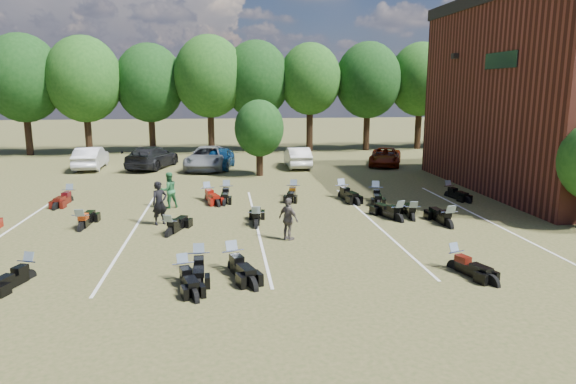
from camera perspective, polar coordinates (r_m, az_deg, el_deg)
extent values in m
plane|color=brown|center=(19.10, 6.16, -5.79)|extent=(160.00, 160.00, 0.00)
imported|color=#B3B4B8|center=(39.02, -21.07, 3.56)|extent=(1.85, 4.84, 1.58)
imported|color=gray|center=(36.81, -8.88, 3.77)|extent=(3.52, 6.07, 1.59)
imported|color=black|center=(38.01, -14.88, 3.77)|extent=(3.72, 5.93, 1.60)
imported|color=navy|center=(36.91, -7.63, 3.76)|extent=(2.49, 4.63, 1.50)
imported|color=#B9BAB5|center=(37.19, 1.05, 3.89)|extent=(1.58, 4.48, 1.47)
imported|color=#611705|center=(38.70, 10.75, 3.86)|extent=(3.66, 5.12, 1.29)
imported|color=#36373B|center=(41.39, 19.93, 3.91)|extent=(1.96, 4.75, 1.37)
imported|color=black|center=(22.14, -14.08, -1.21)|extent=(0.80, 0.73, 1.84)
imported|color=#296D3D|center=(25.13, -13.11, 0.20)|extent=(1.05, 0.98, 1.73)
imported|color=#58504B|center=(19.33, 0.05, -3.03)|extent=(0.90, 0.99, 1.62)
cube|color=black|center=(32.76, 18.04, 14.18)|extent=(0.30, 0.40, 0.30)
cube|color=black|center=(28.33, 22.56, 13.36)|extent=(0.06, 3.00, 0.80)
cylinder|color=black|center=(49.78, -26.88, 6.10)|extent=(0.58, 0.58, 4.08)
ellipsoid|color=#1E4C19|center=(49.66, -27.33, 11.03)|extent=(6.00, 6.00, 6.90)
cylinder|color=black|center=(48.33, -21.26, 6.43)|extent=(0.58, 0.58, 4.08)
ellipsoid|color=#1E4C19|center=(48.20, -21.64, 11.52)|extent=(6.00, 6.00, 6.90)
cylinder|color=black|center=(47.37, -15.35, 6.72)|extent=(0.57, 0.58, 4.08)
ellipsoid|color=#1E4C19|center=(47.23, -15.63, 11.91)|extent=(6.00, 6.00, 6.90)
cylinder|color=black|center=(46.92, -9.26, 6.93)|extent=(0.57, 0.58, 4.08)
ellipsoid|color=#1E4C19|center=(46.78, -9.43, 12.18)|extent=(6.00, 6.00, 6.90)
cylinder|color=black|center=(47.00, -3.11, 7.07)|extent=(0.58, 0.58, 4.08)
ellipsoid|color=#1E4C19|center=(46.86, -3.17, 12.31)|extent=(6.00, 6.00, 6.90)
cylinder|color=black|center=(47.61, 2.95, 7.13)|extent=(0.57, 0.58, 4.08)
ellipsoid|color=#1E4C19|center=(47.47, 3.00, 12.30)|extent=(6.00, 6.00, 6.90)
cylinder|color=black|center=(48.72, 8.79, 7.11)|extent=(0.57, 0.58, 4.08)
ellipsoid|color=#1E4C19|center=(48.59, 8.95, 12.16)|extent=(6.00, 6.00, 6.90)
cylinder|color=black|center=(50.31, 14.32, 7.03)|extent=(0.57, 0.58, 4.08)
ellipsoid|color=#1E4C19|center=(50.19, 14.57, 11.91)|extent=(6.00, 6.00, 6.90)
cylinder|color=black|center=(52.34, 19.47, 6.89)|extent=(0.58, 0.58, 4.08)
ellipsoid|color=#1E4C19|center=(52.22, 19.79, 11.58)|extent=(6.00, 6.00, 6.90)
cylinder|color=black|center=(54.74, 24.19, 6.71)|extent=(0.58, 0.58, 4.08)
ellipsoid|color=#1E4C19|center=(54.63, 24.56, 11.20)|extent=(6.00, 6.00, 6.90)
cylinder|color=black|center=(33.65, -3.17, 3.44)|extent=(0.24, 0.24, 1.90)
sphere|color=#1E4C19|center=(33.42, -3.21, 7.09)|extent=(3.20, 3.20, 3.20)
cube|color=silver|center=(23.21, -29.03, -4.08)|extent=(0.10, 14.00, 0.01)
cube|color=silver|center=(21.82, -16.74, -4.01)|extent=(0.10, 14.00, 0.01)
cube|color=silver|center=(21.54, -3.49, -3.74)|extent=(0.10, 14.00, 0.01)
cube|color=silver|center=(22.39, 9.40, -3.28)|extent=(0.10, 14.00, 0.01)
cube|color=silver|center=(24.27, 20.82, -2.73)|extent=(0.10, 14.00, 0.01)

